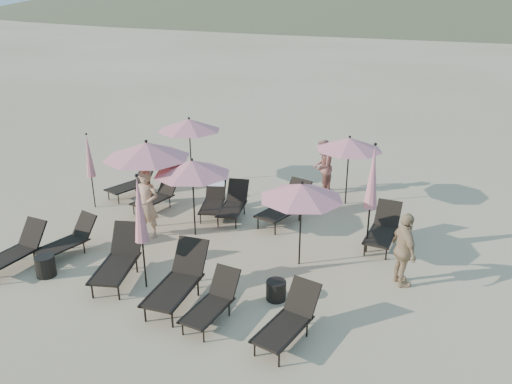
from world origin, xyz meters
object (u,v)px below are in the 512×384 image
at_px(lounger_1, 68,239).
at_px(lounger_9, 234,203).
at_px(lounger_11, 383,228).
at_px(umbrella_open_3, 189,125).
at_px(lounger_2, 119,259).
at_px(umbrella_open_2, 302,191).
at_px(lounger_6, 133,182).
at_px(side_table_0, 45,266).
at_px(lounger_3, 178,279).
at_px(beachgoer_b, 322,167).
at_px(lounger_8, 214,197).
at_px(side_table_1, 276,290).
at_px(umbrella_open_1, 192,167).
at_px(lounger_4, 213,301).
at_px(lounger_0, 16,249).
at_px(lounger_10, 285,205).
at_px(umbrella_closed_1, 372,178).
at_px(umbrella_open_4, 349,144).
at_px(umbrella_closed_2, 89,156).
at_px(beachgoer_a, 147,205).
at_px(beachgoer_c, 404,250).
at_px(lounger_5, 289,319).
at_px(umbrella_closed_0, 140,210).
at_px(lounger_7, 160,192).
at_px(umbrella_open_0, 147,150).

distance_m(lounger_1, lounger_9, 4.47).
relative_size(lounger_11, umbrella_open_3, 0.75).
relative_size(lounger_2, umbrella_open_2, 0.93).
xyz_separation_m(lounger_2, umbrella_open_2, (3.43, 2.17, 1.34)).
relative_size(lounger_6, side_table_0, 3.57).
distance_m(lounger_3, beachgoer_b, 7.16).
distance_m(lounger_2, beachgoer_b, 7.34).
bearing_deg(lounger_2, lounger_8, 70.16).
height_order(side_table_1, beachgoer_b, beachgoer_b).
height_order(lounger_6, umbrella_open_2, umbrella_open_2).
height_order(lounger_6, umbrella_open_1, umbrella_open_1).
bearing_deg(umbrella_open_3, lounger_4, -56.72).
height_order(lounger_0, side_table_1, lounger_0).
bearing_deg(lounger_10, lounger_1, -121.53).
height_order(umbrella_open_2, umbrella_closed_1, umbrella_closed_1).
xyz_separation_m(lounger_6, lounger_9, (3.63, -0.28, -0.01)).
height_order(lounger_10, umbrella_open_3, umbrella_open_3).
relative_size(lounger_0, umbrella_open_4, 0.78).
bearing_deg(lounger_0, lounger_10, 47.40).
relative_size(lounger_1, side_table_0, 3.35).
height_order(lounger_10, umbrella_open_4, umbrella_open_4).
distance_m(umbrella_closed_2, beachgoer_a, 2.89).
height_order(lounger_1, beachgoer_c, beachgoer_c).
xyz_separation_m(lounger_8, side_table_1, (3.28, -3.47, -0.26)).
distance_m(lounger_11, umbrella_closed_2, 8.41).
bearing_deg(umbrella_closed_1, umbrella_open_2, -137.45).
bearing_deg(side_table_1, lounger_3, -155.37).
bearing_deg(umbrella_open_4, lounger_8, -146.93).
bearing_deg(umbrella_open_3, umbrella_closed_1, -22.43).
height_order(lounger_3, lounger_5, lounger_3).
bearing_deg(lounger_1, lounger_9, 66.07).
height_order(lounger_1, umbrella_open_2, umbrella_open_2).
bearing_deg(umbrella_closed_2, umbrella_open_1, -6.93).
relative_size(lounger_1, umbrella_open_2, 0.78).
xyz_separation_m(umbrella_open_1, umbrella_closed_0, (0.31, -2.64, -0.07)).
relative_size(lounger_4, umbrella_open_1, 0.71).
xyz_separation_m(lounger_7, lounger_10, (3.77, 0.50, 0.01)).
relative_size(lounger_5, umbrella_open_0, 0.68).
distance_m(lounger_10, umbrella_closed_0, 4.82).
distance_m(lounger_3, lounger_5, 2.50).
xyz_separation_m(lounger_5, side_table_1, (-0.68, 1.11, -0.22)).
bearing_deg(umbrella_open_3, lounger_6, -121.12).
bearing_deg(side_table_0, umbrella_open_3, 91.12).
bearing_deg(umbrella_closed_0, beachgoer_a, 123.24).
relative_size(lounger_2, umbrella_open_0, 0.79).
bearing_deg(lounger_4, beachgoer_a, 145.82).
bearing_deg(lounger_9, lounger_2, -113.48).
height_order(umbrella_open_0, beachgoer_a, umbrella_open_0).
relative_size(lounger_1, beachgoer_b, 0.94).
bearing_deg(beachgoer_b, lounger_11, 40.40).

